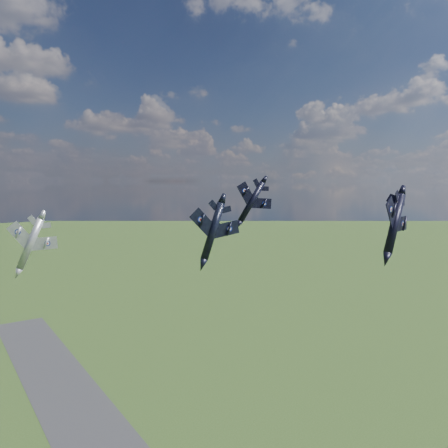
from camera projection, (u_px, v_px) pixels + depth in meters
jet_lead_navy at (213, 231)px, 88.86m from camera, size 15.43×18.70×7.01m
jet_right_navy at (395, 224)px, 76.75m from camera, size 14.59×17.69×7.98m
jet_high_navy at (252, 202)px, 92.34m from camera, size 12.74×15.28×7.29m
jet_left_silver at (30, 244)px, 75.65m from camera, size 13.87×15.69×6.23m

